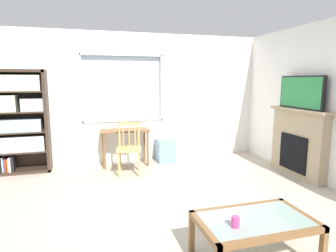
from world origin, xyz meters
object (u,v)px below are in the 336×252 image
Objects in this scene: desk_under_window at (125,136)px; tv at (301,92)px; coffee_table at (255,224)px; sippy_cup at (235,222)px; fireplace at (298,143)px; wooden_chair at (129,148)px; bookshelf at (21,118)px; plastic_drawer_unit at (166,150)px.

tv reaches higher than desk_under_window.
sippy_cup is at bearing -161.39° from coffee_table.
fireplace is at bearing -26.89° from desk_under_window.
wooden_chair is 2.91m from fireplace.
sippy_cup is at bearing -139.20° from tv.
wooden_chair is 0.93× the size of tv.
sippy_cup is (2.30, -3.45, -0.52)m from bookshelf.
bookshelf is 4.27m from coffee_table.
desk_under_window is 0.73× the size of fireplace.
plastic_drawer_unit is (0.82, 0.05, -0.35)m from desk_under_window.
tv is (1.93, -1.45, 1.20)m from plastic_drawer_unit.
plastic_drawer_unit is 5.11× the size of sippy_cup.
wooden_chair is at bearing 99.98° from sippy_cup.
plastic_drawer_unit is (2.62, -0.06, -0.74)m from bookshelf.
plastic_drawer_unit is 0.37× the size of fireplace.
fireplace is 1.29× the size of tv.
bookshelf is 2.02× the size of wooden_chair.
sippy_cup reaches higher than plastic_drawer_unit.
wooden_chair is 1.02m from plastic_drawer_unit.
plastic_drawer_unit is at bearing 88.67° from coffee_table.
wooden_chair is at bearing -89.96° from desk_under_window.
bookshelf is 1.85m from desk_under_window.
sippy_cup is (-2.27, -1.94, -0.13)m from fireplace.
fireplace is at bearing -0.00° from tv.
fireplace is 1.20× the size of coffee_table.
desk_under_window is at bearing -176.50° from plastic_drawer_unit.
bookshelf is at bearing 161.73° from fireplace.
sippy_cup is (0.50, -3.34, -0.12)m from desk_under_window.
sippy_cup reaches higher than coffee_table.
tv reaches higher than fireplace.
desk_under_window is 10.13× the size of sippy_cup.
fireplace reaches higher than coffee_table.
bookshelf is 20.16× the size of sippy_cup.
sippy_cup is (-0.24, -0.08, 0.10)m from coffee_table.
plastic_drawer_unit is at bearing -1.24° from bookshelf.
fireplace is 0.85m from tv.
bookshelf reaches higher than plastic_drawer_unit.
bookshelf is 4.83m from fireplace.
bookshelf is 3.95× the size of plastic_drawer_unit.
fireplace reaches higher than desk_under_window.
plastic_drawer_unit is at bearing 3.50° from desk_under_window.
fireplace is (4.57, -1.51, -0.39)m from bookshelf.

